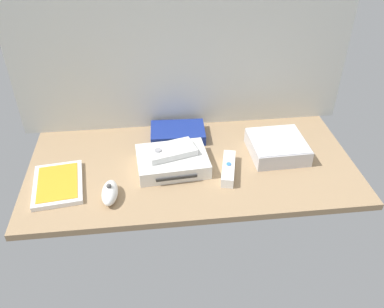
{
  "coord_description": "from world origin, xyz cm",
  "views": [
    {
      "loc": [
        -11.44,
        -99.2,
        75.74
      ],
      "look_at": [
        0.0,
        0.0,
        4.0
      ],
      "focal_mm": 37.99,
      "sensor_mm": 36.0,
      "label": 1
    }
  ],
  "objects_px": {
    "remote_classic_pad": "(171,151)",
    "mini_computer": "(277,147)",
    "game_console": "(172,161)",
    "game_case": "(58,184)",
    "remote_wand": "(228,168)",
    "network_router": "(178,133)",
    "remote_nunchuk": "(110,193)"
  },
  "relations": [
    {
      "from": "remote_classic_pad",
      "to": "mini_computer",
      "type": "bearing_deg",
      "value": -11.35
    },
    {
      "from": "game_console",
      "to": "remote_classic_pad",
      "type": "relative_size",
      "value": 1.38
    },
    {
      "from": "game_case",
      "to": "remote_wand",
      "type": "bearing_deg",
      "value": -6.12
    },
    {
      "from": "remote_wand",
      "to": "game_case",
      "type": "bearing_deg",
      "value": -165.68
    },
    {
      "from": "network_router",
      "to": "remote_nunchuk",
      "type": "bearing_deg",
      "value": -124.08
    },
    {
      "from": "remote_nunchuk",
      "to": "remote_wand",
      "type": "bearing_deg",
      "value": 14.84
    },
    {
      "from": "mini_computer",
      "to": "network_router",
      "type": "bearing_deg",
      "value": 156.81
    },
    {
      "from": "network_router",
      "to": "remote_nunchuk",
      "type": "relative_size",
      "value": 1.82
    },
    {
      "from": "remote_classic_pad",
      "to": "remote_wand",
      "type": "bearing_deg",
      "value": -33.95
    },
    {
      "from": "game_console",
      "to": "game_case",
      "type": "relative_size",
      "value": 1.08
    },
    {
      "from": "remote_wand",
      "to": "remote_classic_pad",
      "type": "relative_size",
      "value": 0.95
    },
    {
      "from": "game_console",
      "to": "remote_wand",
      "type": "bearing_deg",
      "value": -19.9
    },
    {
      "from": "mini_computer",
      "to": "game_case",
      "type": "height_order",
      "value": "mini_computer"
    },
    {
      "from": "game_console",
      "to": "remote_wand",
      "type": "height_order",
      "value": "game_console"
    },
    {
      "from": "game_case",
      "to": "game_console",
      "type": "bearing_deg",
      "value": 2.07
    },
    {
      "from": "network_router",
      "to": "remote_classic_pad",
      "type": "height_order",
      "value": "remote_classic_pad"
    },
    {
      "from": "remote_wand",
      "to": "mini_computer",
      "type": "bearing_deg",
      "value": 38.45
    },
    {
      "from": "mini_computer",
      "to": "remote_classic_pad",
      "type": "distance_m",
      "value": 0.34
    },
    {
      "from": "network_router",
      "to": "remote_classic_pad",
      "type": "bearing_deg",
      "value": -99.81
    },
    {
      "from": "network_router",
      "to": "remote_nunchuk",
      "type": "xyz_separation_m",
      "value": [
        -0.21,
        -0.29,
        0.0
      ]
    },
    {
      "from": "remote_nunchuk",
      "to": "mini_computer",
      "type": "bearing_deg",
      "value": 19.19
    },
    {
      "from": "mini_computer",
      "to": "remote_nunchuk",
      "type": "relative_size",
      "value": 1.72
    },
    {
      "from": "game_case",
      "to": "mini_computer",
      "type": "bearing_deg",
      "value": 0.46
    },
    {
      "from": "mini_computer",
      "to": "network_router",
      "type": "relative_size",
      "value": 0.94
    },
    {
      "from": "game_console",
      "to": "mini_computer",
      "type": "distance_m",
      "value": 0.34
    },
    {
      "from": "remote_classic_pad",
      "to": "game_case",
      "type": "bearing_deg",
      "value": 175.59
    },
    {
      "from": "game_case",
      "to": "network_router",
      "type": "distance_m",
      "value": 0.42
    },
    {
      "from": "remote_wand",
      "to": "remote_nunchuk",
      "type": "distance_m",
      "value": 0.35
    },
    {
      "from": "remote_nunchuk",
      "to": "game_case",
      "type": "bearing_deg",
      "value": 157.94
    },
    {
      "from": "game_case",
      "to": "network_router",
      "type": "xyz_separation_m",
      "value": [
        0.36,
        0.22,
        0.01
      ]
    },
    {
      "from": "remote_nunchuk",
      "to": "remote_classic_pad",
      "type": "bearing_deg",
      "value": 39.0
    },
    {
      "from": "game_case",
      "to": "network_router",
      "type": "relative_size",
      "value": 1.11
    }
  ]
}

